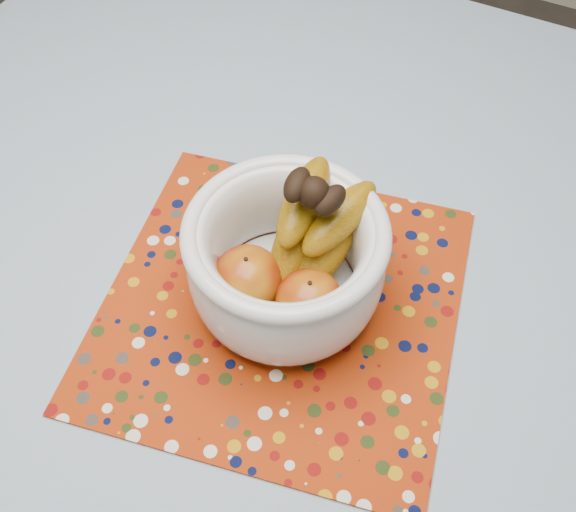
{
  "coord_description": "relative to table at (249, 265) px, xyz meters",
  "views": [
    {
      "loc": [
        0.32,
        -0.49,
        1.48
      ],
      "look_at": [
        0.1,
        -0.07,
        0.85
      ],
      "focal_mm": 42.0,
      "sensor_mm": 36.0,
      "label": 1
    }
  ],
  "objects": [
    {
      "name": "table",
      "position": [
        0.0,
        0.0,
        0.0
      ],
      "size": [
        1.2,
        1.2,
        0.75
      ],
      "color": "brown",
      "rests_on": "ground"
    },
    {
      "name": "placemat",
      "position": [
        0.1,
        -0.09,
        0.09
      ],
      "size": [
        0.51,
        0.51,
        0.0
      ],
      "primitive_type": "cube",
      "rotation": [
        0.0,
        0.0,
        0.19
      ],
      "color": "#902707",
      "rests_on": "tablecloth"
    },
    {
      "name": "fruit_bowl",
      "position": [
        0.11,
        -0.07,
        0.18
      ],
      "size": [
        0.24,
        0.24,
        0.21
      ],
      "color": "silver",
      "rests_on": "placemat"
    },
    {
      "name": "tablecloth",
      "position": [
        0.0,
        0.0,
        0.08
      ],
      "size": [
        1.32,
        1.32,
        0.01
      ],
      "primitive_type": "cube",
      "color": "slate",
      "rests_on": "table"
    }
  ]
}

